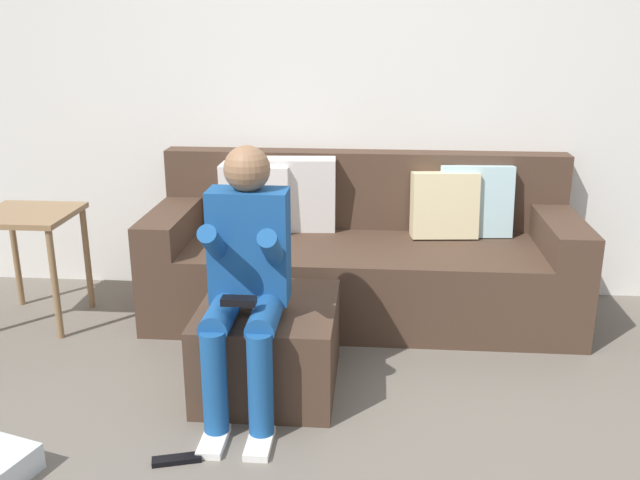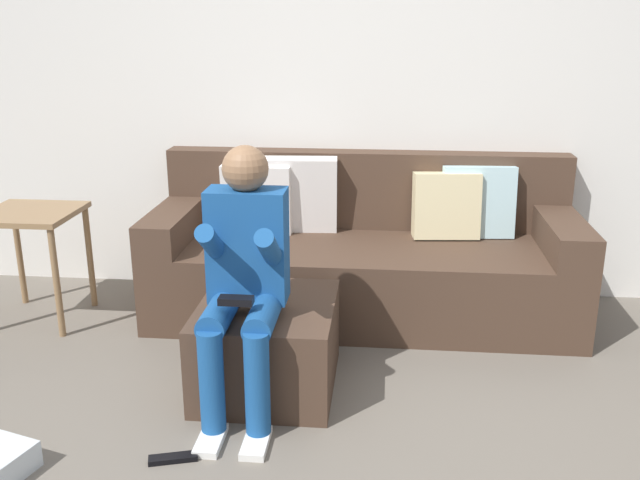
% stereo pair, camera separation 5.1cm
% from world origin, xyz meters
% --- Properties ---
extents(wall_back, '(5.23, 0.10, 2.70)m').
position_xyz_m(wall_back, '(0.00, 2.16, 1.35)').
color(wall_back, silver).
rests_on(wall_back, ground_plane).
extents(couch_sectional, '(2.39, 0.85, 0.90)m').
position_xyz_m(couch_sectional, '(0.14, 1.75, 0.33)').
color(couch_sectional, '#473326').
rests_on(couch_sectional, ground_plane).
extents(ottoman, '(0.62, 0.69, 0.41)m').
position_xyz_m(ottoman, '(-0.27, 0.82, 0.21)').
color(ottoman, '#473326').
rests_on(ottoman, ground_plane).
extents(person_seated, '(0.34, 0.62, 1.15)m').
position_xyz_m(person_seated, '(-0.33, 0.63, 0.64)').
color(person_seated, '#194C8C').
rests_on(person_seated, ground_plane).
extents(side_table, '(0.50, 0.49, 0.64)m').
position_xyz_m(side_table, '(-1.69, 1.45, 0.53)').
color(side_table, olive).
rests_on(side_table, ground_plane).
extents(remote_near_ottoman, '(0.20, 0.10, 0.02)m').
position_xyz_m(remote_near_ottoman, '(-0.54, 0.19, 0.01)').
color(remote_near_ottoman, black).
rests_on(remote_near_ottoman, ground_plane).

